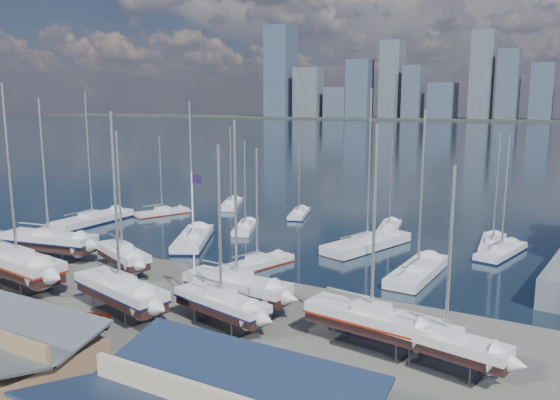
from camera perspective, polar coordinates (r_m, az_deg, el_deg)
The scene contains 27 objects.
ground at distance 47.10m, azimuth -11.47°, elevation -10.62°, with size 1400.00×1400.00×0.00m, color #605E59.
water at distance 344.69m, azimuth 24.78°, elevation 6.27°, with size 1400.00×600.00×0.40m, color #182B38.
far_shore at distance 603.95m, azimuth 26.99°, elevation 7.40°, with size 1400.00×80.00×2.20m, color #2D332D.
skyline at distance 598.39m, azimuth 26.48°, elevation 11.08°, with size 639.14×43.80×107.69m.
sailboat_cradle_0 at distance 63.20m, azimuth -22.97°, elevation -3.91°, with size 10.99×4.80×17.09m.
sailboat_cradle_1 at distance 55.14m, azimuth -25.75°, elevation -5.99°, with size 11.74×4.74×18.25m.
sailboat_cradle_2 at distance 55.71m, azimuth -16.13°, elevation -5.46°, with size 8.70×5.46×13.95m.
sailboat_cradle_3 at distance 45.03m, azimuth -16.36°, elevation -9.02°, with size 10.19×5.06×15.88m.
sailboat_cradle_4 at distance 44.56m, azimuth -4.54°, elevation -8.87°, with size 9.43×3.16×15.23m.
sailboat_cradle_5 at distance 41.15m, azimuth -6.16°, elevation -10.65°, with size 8.63×4.06×13.64m.
sailboat_cradle_6 at distance 38.29m, azimuth 9.52°, elevation -12.21°, with size 9.61×3.71×15.20m.
sailboat_cradle_7 at distance 36.22m, azimuth 16.88°, elevation -14.04°, with size 8.01×3.52×12.90m.
sailboat_moored_0 at distance 80.48m, azimuth -18.99°, elevation -2.13°, with size 4.03×12.84×19.01m.
sailboat_moored_1 at distance 83.88m, azimuth -12.20°, elevation -1.35°, with size 5.22×8.46×12.26m.
sailboat_moored_2 at distance 88.79m, azimuth -5.11°, elevation -0.53°, with size 6.07×9.24×13.60m.
sailboat_moored_3 at distance 66.16m, azimuth -9.05°, elevation -4.25°, with size 8.47×11.90×17.56m.
sailboat_moored_4 at distance 72.02m, azimuth -3.63°, elevation -2.97°, with size 5.35×8.44×12.38m.
sailboat_moored_5 at distance 81.02m, azimuth 2.01°, elevation -1.52°, with size 4.66×8.32×11.99m.
sailboat_moored_6 at distance 56.02m, azimuth -2.38°, elevation -6.75°, with size 4.64×8.84×12.72m.
sailboat_moored_7 at distance 63.84m, azimuth 9.08°, elevation -4.76°, with size 7.05×13.08×19.02m.
sailboat_moored_8 at distance 72.99m, azimuth 11.33°, elevation -2.99°, with size 4.01×8.88×12.83m.
sailboat_moored_9 at distance 54.69m, azimuth 14.21°, elevation -7.45°, with size 3.50×11.17×16.71m.
sailboat_moored_10 at distance 65.00m, azimuth 22.10°, elevation -5.13°, with size 4.57×9.67×13.95m.
sailboat_moored_11 at distance 67.97m, azimuth 21.33°, elevation -4.44°, with size 3.40×9.44×13.83m.
car_b at distance 40.97m, azimuth -25.37°, elevation -13.63°, with size 1.39×4.00×1.32m, color gray.
car_c at distance 42.06m, azimuth -20.21°, elevation -12.56°, with size 2.40×5.20×1.45m, color gray.
flagpole at distance 43.47m, azimuth -8.97°, elevation -3.37°, with size 1.00×0.12×11.30m.
Camera 1 is at (29.30, -43.04, 16.37)m, focal length 35.00 mm.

